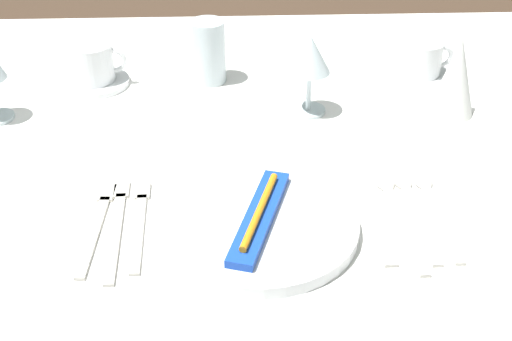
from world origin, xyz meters
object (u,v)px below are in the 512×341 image
(toothbrush_package, at_px, (259,216))
(fork_salad, at_px, (97,224))
(spoon_soup, at_px, (397,209))
(spoon_tea, at_px, (433,204))
(dinner_knife, at_px, (376,217))
(coffee_cup_right, at_px, (423,58))
(spoon_dessert, at_px, (412,205))
(drink_tumbler, at_px, (208,55))
(wine_glass_left, at_px, (310,59))
(fork_outer, at_px, (140,221))
(napkin_folded, at_px, (456,76))
(coffee_cup_left, at_px, (93,62))
(dinner_plate, at_px, (259,226))
(fork_inner, at_px, (117,224))

(toothbrush_package, distance_m, fork_salad, 0.23)
(spoon_soup, bearing_deg, spoon_tea, 10.62)
(dinner_knife, relative_size, coffee_cup_right, 2.30)
(spoon_dessert, bearing_deg, drink_tumbler, 125.22)
(toothbrush_package, height_order, spoon_dessert, toothbrush_package)
(dinner_knife, height_order, spoon_tea, spoon_tea)
(fork_salad, relative_size, wine_glass_left, 1.46)
(fork_salad, bearing_deg, dinner_knife, 0.04)
(fork_salad, relative_size, spoon_dessert, 0.97)
(spoon_dessert, bearing_deg, fork_outer, -176.73)
(spoon_dessert, height_order, drink_tumbler, drink_tumbler)
(wine_glass_left, bearing_deg, napkin_folded, -3.23)
(coffee_cup_right, bearing_deg, napkin_folded, -82.18)
(toothbrush_package, xyz_separation_m, wine_glass_left, (0.10, 0.34, 0.08))
(coffee_cup_right, xyz_separation_m, napkin_folded, (0.02, -0.14, 0.03))
(coffee_cup_left, relative_size, napkin_folded, 0.72)
(fork_outer, bearing_deg, coffee_cup_left, 106.05)
(dinner_plate, relative_size, spoon_soup, 1.18)
(spoon_tea, xyz_separation_m, coffee_cup_left, (-0.54, 0.41, 0.04))
(toothbrush_package, bearing_deg, drink_tumbler, 99.19)
(spoon_soup, height_order, spoon_dessert, same)
(drink_tumbler, bearing_deg, toothbrush_package, -80.81)
(napkin_folded, bearing_deg, fork_outer, -150.12)
(spoon_soup, relative_size, wine_glass_left, 1.61)
(fork_inner, bearing_deg, fork_salad, 175.12)
(toothbrush_package, relative_size, fork_outer, 1.03)
(fork_inner, height_order, spoon_dessert, spoon_dessert)
(dinner_plate, bearing_deg, fork_salad, 174.44)
(dinner_knife, relative_size, coffee_cup_left, 2.12)
(dinner_plate, bearing_deg, drink_tumbler, 99.19)
(coffee_cup_right, relative_size, napkin_folded, 0.66)
(dinner_knife, height_order, spoon_soup, spoon_soup)
(coffee_cup_right, bearing_deg, fork_outer, -138.68)
(fork_salad, xyz_separation_m, wine_glass_left, (0.32, 0.31, 0.10))
(drink_tumbler, bearing_deg, spoon_soup, -57.71)
(spoon_dessert, distance_m, wine_glass_left, 0.33)
(toothbrush_package, bearing_deg, fork_inner, 174.34)
(fork_inner, xyz_separation_m, spoon_soup, (0.39, 0.02, -0.00))
(toothbrush_package, xyz_separation_m, coffee_cup_right, (0.33, 0.46, 0.02))
(coffee_cup_left, bearing_deg, fork_salad, -81.32)
(coffee_cup_left, relative_size, wine_glass_left, 0.73)
(coffee_cup_left, height_order, wine_glass_left, wine_glass_left)
(coffee_cup_left, distance_m, napkin_folded, 0.65)
(fork_salad, distance_m, coffee_cup_left, 0.44)
(wine_glass_left, bearing_deg, spoon_tea, -62.24)
(dinner_plate, distance_m, spoon_tea, 0.26)
(spoon_dessert, distance_m, coffee_cup_right, 0.43)
(toothbrush_package, xyz_separation_m, fork_inner, (-0.20, 0.02, -0.02))
(fork_inner, bearing_deg, toothbrush_package, -5.66)
(toothbrush_package, distance_m, fork_outer, 0.17)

